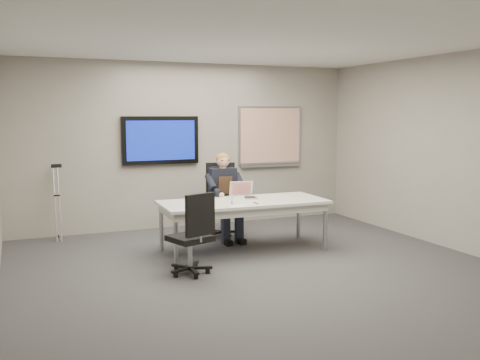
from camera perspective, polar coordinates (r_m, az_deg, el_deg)
name	(u,v)px	position (r m, az deg, el deg)	size (l,w,h in m)	color
floor	(262,272)	(6.71, 2.41, -9.73)	(6.00, 6.00, 0.02)	#333336
ceiling	(264,40)	(6.48, 2.55, 14.69)	(6.00, 6.00, 0.02)	white
wall_back	(188,145)	(9.24, -5.53, 3.69)	(6.00, 0.02, 2.80)	gray
wall_front	(449,192)	(3.97, 21.38, -1.23)	(6.00, 0.02, 2.80)	gray
wall_right	(454,152)	(8.19, 21.83, 2.79)	(0.02, 6.00, 2.80)	gray
conference_table	(243,206)	(7.56, 0.37, -2.84)	(2.36, 1.04, 0.72)	white
tv_display	(161,140)	(9.05, -8.47, 4.21)	(1.30, 0.09, 0.80)	black
whiteboard	(270,136)	(9.78, 3.24, 4.66)	(1.25, 0.08, 1.10)	#989BA0
office_chair_far	(222,214)	(8.50, -1.99, -3.62)	(0.68, 0.68, 1.16)	black
office_chair_near	(192,249)	(6.52, -5.12, -7.36)	(0.61, 0.61, 1.01)	black
seated_person	(227,205)	(8.23, -1.44, -2.72)	(0.43, 0.74, 1.34)	#202436
crutch	(57,201)	(8.68, -18.93, -2.12)	(0.17, 0.40, 1.22)	#ADAFB5
laptop	(243,194)	(7.78, 0.37, -1.49)	(0.38, 0.37, 0.24)	silver
name_tent	(238,200)	(7.33, -0.22, -2.12)	(0.24, 0.07, 0.10)	white
pen	(256,203)	(7.31, 1.70, -2.47)	(0.01, 0.01, 0.16)	black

